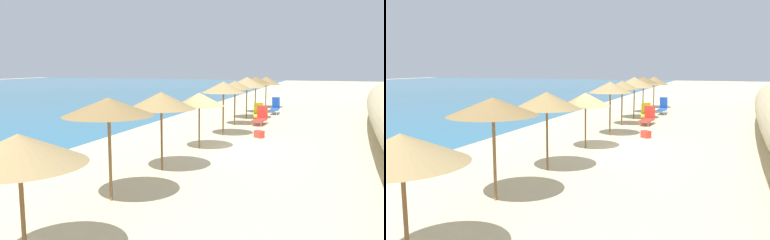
# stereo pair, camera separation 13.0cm
# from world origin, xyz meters

# --- Properties ---
(ground_plane) EXTENTS (160.00, 160.00, 0.00)m
(ground_plane) POSITION_xyz_m (0.00, 0.00, 0.00)
(ground_plane) COLOR beige
(beach_umbrella_2) EXTENTS (2.39, 2.39, 2.46)m
(beach_umbrella_2) POSITION_xyz_m (-10.81, 0.69, 2.18)
(beach_umbrella_2) COLOR brown
(beach_umbrella_2) RESTS_ON ground_plane
(beach_umbrella_3) EXTENTS (2.41, 2.41, 2.80)m
(beach_umbrella_3) POSITION_xyz_m (-7.27, 1.09, 2.55)
(beach_umbrella_3) COLOR brown
(beach_umbrella_3) RESTS_ON ground_plane
(beach_umbrella_4) EXTENTS (2.35, 2.35, 2.74)m
(beach_umbrella_4) POSITION_xyz_m (-4.02, 1.06, 2.44)
(beach_umbrella_4) COLOR brown
(beach_umbrella_4) RESTS_ON ground_plane
(beach_umbrella_5) EXTENTS (2.16, 2.16, 2.45)m
(beach_umbrella_5) POSITION_xyz_m (-0.18, 1.01, 2.17)
(beach_umbrella_5) COLOR brown
(beach_umbrella_5) RESTS_ON ground_plane
(beach_umbrella_6) EXTENTS (2.27, 2.27, 2.81)m
(beach_umbrella_6) POSITION_xyz_m (3.25, 0.87, 2.51)
(beach_umbrella_6) COLOR brown
(beach_umbrella_6) RESTS_ON ground_plane
(beach_umbrella_7) EXTENTS (2.03, 2.03, 2.71)m
(beach_umbrella_7) POSITION_xyz_m (6.84, 1.14, 2.45)
(beach_umbrella_7) COLOR brown
(beach_umbrella_7) RESTS_ON ground_plane
(beach_umbrella_8) EXTENTS (2.70, 2.70, 2.85)m
(beach_umbrella_8) POSITION_xyz_m (10.04, 1.08, 2.50)
(beach_umbrella_8) COLOR brown
(beach_umbrella_8) RESTS_ON ground_plane
(beach_umbrella_9) EXTENTS (2.29, 2.29, 2.77)m
(beach_umbrella_9) POSITION_xyz_m (13.44, 1.13, 2.51)
(beach_umbrella_9) COLOR brown
(beach_umbrella_9) RESTS_ON ground_plane
(beach_umbrella_10) EXTENTS (2.40, 2.40, 2.69)m
(beach_umbrella_10) POSITION_xyz_m (17.31, 0.95, 2.34)
(beach_umbrella_10) COLOR brown
(beach_umbrella_10) RESTS_ON ground_plane
(lounge_chair_0) EXTENTS (1.70, 0.60, 1.24)m
(lounge_chair_0) POSITION_xyz_m (13.30, -0.40, 0.51)
(lounge_chair_0) COLOR blue
(lounge_chair_0) RESTS_ON ground_plane
(lounge_chair_2) EXTENTS (1.51, 0.85, 1.13)m
(lounge_chair_2) POSITION_xyz_m (9.56, 0.17, 0.46)
(lounge_chair_2) COLOR yellow
(lounge_chair_2) RESTS_ON ground_plane
(lounge_chair_3) EXTENTS (1.64, 0.78, 1.12)m
(lounge_chair_3) POSITION_xyz_m (7.61, -0.30, 0.43)
(lounge_chair_3) COLOR red
(lounge_chair_3) RESTS_ON ground_plane
(cooler_box) EXTENTS (0.53, 0.56, 0.37)m
(cooler_box) POSITION_xyz_m (3.22, -1.03, 0.18)
(cooler_box) COLOR red
(cooler_box) RESTS_ON ground_plane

